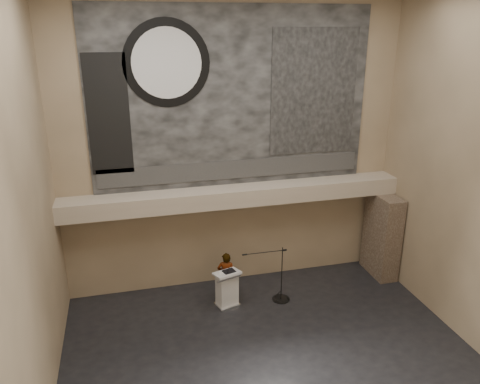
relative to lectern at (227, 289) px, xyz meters
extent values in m
plane|color=black|center=(0.56, -2.50, -0.55)|extent=(10.00, 10.00, 0.00)
cube|color=#78664C|center=(0.56, 1.50, 3.70)|extent=(10.00, 0.02, 8.50)
cube|color=#78664C|center=(0.56, -6.50, 3.70)|extent=(10.00, 0.02, 8.50)
cube|color=#78664C|center=(-4.44, -2.50, 3.70)|extent=(0.02, 8.00, 8.50)
cube|color=#78664C|center=(5.56, -2.50, 3.70)|extent=(0.02, 8.00, 8.50)
cube|color=#A0907C|center=(0.56, 1.10, 2.40)|extent=(10.00, 0.80, 0.50)
cylinder|color=#B2893D|center=(-1.04, 1.05, 2.12)|extent=(0.04, 0.04, 0.06)
cylinder|color=#B2893D|center=(2.46, 1.05, 2.12)|extent=(0.04, 0.04, 0.06)
cube|color=black|center=(0.56, 1.47, 5.15)|extent=(8.00, 0.05, 5.00)
cube|color=#2B2B2B|center=(0.56, 1.43, 3.10)|extent=(7.76, 0.02, 0.55)
cylinder|color=black|center=(-1.24, 1.43, 6.15)|extent=(2.30, 0.02, 2.30)
cylinder|color=silver|center=(-1.24, 1.41, 6.15)|extent=(1.84, 0.02, 1.84)
cube|color=black|center=(2.96, 1.43, 5.25)|extent=(2.60, 0.02, 3.60)
cube|color=black|center=(-2.84, 1.43, 4.85)|extent=(1.10, 0.02, 3.20)
cube|color=#423429|center=(5.21, 0.65, 0.80)|extent=(0.60, 1.40, 2.70)
cube|color=silver|center=(0.00, 0.00, -0.51)|extent=(0.74, 0.64, 0.08)
cube|color=silver|center=(0.00, 0.00, 0.01)|extent=(0.64, 0.53, 0.96)
cube|color=silver|center=(0.00, -0.02, 0.52)|extent=(0.82, 0.68, 0.13)
cube|color=black|center=(0.06, -0.01, 0.56)|extent=(0.39, 0.34, 0.04)
cube|color=silver|center=(-0.13, -0.05, 0.55)|extent=(0.22, 0.28, 0.00)
imported|color=white|center=(0.09, 0.47, 0.17)|extent=(0.60, 0.48, 1.45)
cylinder|color=black|center=(1.61, -0.08, -0.54)|extent=(0.52, 0.52, 0.02)
cylinder|color=black|center=(1.61, -0.08, 0.30)|extent=(0.03, 0.03, 1.71)
cylinder|color=black|center=(1.05, -0.07, 1.06)|extent=(1.24, 0.04, 0.02)
camera|label=1|loc=(-2.52, -11.33, 7.12)|focal=35.00mm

